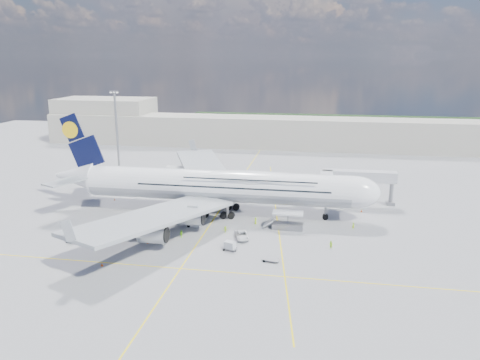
% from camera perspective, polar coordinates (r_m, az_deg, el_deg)
% --- Properties ---
extents(ground, '(300.00, 300.00, 0.00)m').
position_cam_1_polar(ground, '(101.41, -3.98, -5.89)').
color(ground, gray).
rests_on(ground, ground).
extents(taxi_line_main, '(0.25, 220.00, 0.01)m').
position_cam_1_polar(taxi_line_main, '(101.40, -3.98, -5.89)').
color(taxi_line_main, yellow).
rests_on(taxi_line_main, ground).
extents(taxi_line_cross, '(120.00, 0.25, 0.01)m').
position_cam_1_polar(taxi_line_cross, '(83.69, -7.27, -10.66)').
color(taxi_line_cross, yellow).
rests_on(taxi_line_cross, ground).
extents(taxi_line_diag, '(14.16, 99.06, 0.01)m').
position_cam_1_polar(taxi_line_diag, '(108.50, 4.51, -4.48)').
color(taxi_line_diag, yellow).
rests_on(taxi_line_diag, ground).
extents(airliner, '(77.26, 79.15, 23.71)m').
position_cam_1_polar(airliner, '(108.46, -2.66, -0.65)').
color(airliner, white).
rests_on(airliner, ground).
extents(jet_bridge, '(18.80, 12.10, 8.50)m').
position_cam_1_polar(jet_bridge, '(116.79, 12.84, 0.11)').
color(jet_bridge, '#B7B7BC').
rests_on(jet_bridge, ground).
extents(cargo_loader, '(8.53, 3.20, 3.67)m').
position_cam_1_polar(cargo_loader, '(101.21, 5.73, -5.22)').
color(cargo_loader, silver).
rests_on(cargo_loader, ground).
extents(light_mast, '(3.00, 0.70, 25.50)m').
position_cam_1_polar(light_mast, '(152.49, -14.79, 5.85)').
color(light_mast, gray).
rests_on(light_mast, ground).
extents(terminal, '(180.00, 16.00, 12.00)m').
position_cam_1_polar(terminal, '(190.75, 2.79, 5.87)').
color(terminal, '#B2AD9E').
rests_on(terminal, ground).
extents(hangar, '(40.00, 22.00, 18.00)m').
position_cam_1_polar(hangar, '(215.02, -16.02, 7.15)').
color(hangar, '#B2AD9E').
rests_on(hangar, ground).
extents(tree_line, '(160.00, 6.00, 8.00)m').
position_cam_1_polar(tree_line, '(234.77, 13.98, 6.67)').
color(tree_line, '#193814').
rests_on(tree_line, ground).
extents(dolly_row_a, '(2.65, 1.54, 1.62)m').
position_cam_1_polar(dolly_row_a, '(99.34, -19.74, -6.69)').
color(dolly_row_a, gray).
rests_on(dolly_row_a, ground).
extents(dolly_row_b, '(3.38, 1.88, 2.10)m').
position_cam_1_polar(dolly_row_b, '(98.18, -12.68, -6.24)').
color(dolly_row_b, gray).
rests_on(dolly_row_b, ground).
extents(dolly_row_c, '(3.35, 1.81, 0.49)m').
position_cam_1_polar(dolly_row_c, '(100.49, -10.38, -6.07)').
color(dolly_row_c, gray).
rests_on(dolly_row_c, ground).
extents(dolly_back, '(2.91, 2.43, 1.63)m').
position_cam_1_polar(dolly_back, '(104.52, -11.81, -5.02)').
color(dolly_back, gray).
rests_on(dolly_back, ground).
extents(dolly_nose_far, '(3.28, 2.18, 0.44)m').
position_cam_1_polar(dolly_nose_far, '(85.78, 3.79, -9.65)').
color(dolly_nose_far, gray).
rests_on(dolly_nose_far, ground).
extents(dolly_nose_near, '(3.07, 2.28, 1.74)m').
position_cam_1_polar(dolly_nose_near, '(90.00, -1.24, -7.99)').
color(dolly_nose_near, gray).
rests_on(dolly_nose_near, ground).
extents(baggage_tug, '(3.16, 1.81, 1.87)m').
position_cam_1_polar(baggage_tug, '(102.29, -5.63, -5.24)').
color(baggage_tug, silver).
rests_on(baggage_tug, ground).
extents(catering_truck_inner, '(6.80, 3.80, 3.83)m').
position_cam_1_polar(catering_truck_inner, '(132.03, -4.39, -0.11)').
color(catering_truck_inner, gray).
rests_on(catering_truck_inner, ground).
extents(catering_truck_outer, '(7.11, 2.81, 4.23)m').
position_cam_1_polar(catering_truck_outer, '(139.69, -7.66, 0.70)').
color(catering_truck_outer, gray).
rests_on(catering_truck_outer, ground).
extents(service_van, '(3.85, 5.74, 1.46)m').
position_cam_1_polar(service_van, '(95.28, 0.20, -6.78)').
color(service_van, silver).
rests_on(service_van, ground).
extents(crew_nose, '(0.66, 0.60, 1.52)m').
position_cam_1_polar(crew_nose, '(103.20, 13.65, -5.47)').
color(crew_nose, '#C7FF1A').
rests_on(crew_nose, ground).
extents(crew_loader, '(0.96, 0.99, 1.60)m').
position_cam_1_polar(crew_loader, '(92.27, 11.00, -7.77)').
color(crew_loader, '#AFF219').
rests_on(crew_loader, ground).
extents(crew_wing, '(0.61, 0.97, 1.54)m').
position_cam_1_polar(crew_wing, '(96.73, -7.16, -6.54)').
color(crew_wing, '#A4FF1A').
rests_on(crew_wing, ground).
extents(crew_van, '(0.71, 0.86, 1.51)m').
position_cam_1_polar(crew_van, '(103.44, 1.91, -4.99)').
color(crew_van, '#C2FB1A').
rests_on(crew_van, ground).
extents(crew_tug, '(1.08, 0.75, 1.53)m').
position_cam_1_polar(crew_tug, '(98.25, -1.80, -6.08)').
color(crew_tug, '#A5DF17').
rests_on(crew_tug, ground).
extents(cone_nose, '(0.46, 0.46, 0.58)m').
position_cam_1_polar(cone_nose, '(114.97, 14.59, -3.66)').
color(cone_nose, '#E7560C').
rests_on(cone_nose, ground).
extents(cone_wing_left_inner, '(0.40, 0.40, 0.51)m').
position_cam_1_polar(cone_wing_left_inner, '(129.69, -6.52, -1.16)').
color(cone_wing_left_inner, '#E7560C').
rests_on(cone_wing_left_inner, ground).
extents(cone_wing_left_outer, '(0.45, 0.45, 0.57)m').
position_cam_1_polar(cone_wing_left_outer, '(137.46, -5.48, -0.19)').
color(cone_wing_left_outer, '#E7560C').
rests_on(cone_wing_left_outer, ground).
extents(cone_wing_right_inner, '(0.45, 0.45, 0.57)m').
position_cam_1_polar(cone_wing_right_inner, '(95.12, -11.19, -7.42)').
color(cone_wing_right_inner, '#E7560C').
rests_on(cone_wing_right_inner, ground).
extents(cone_wing_right_outer, '(0.46, 0.46, 0.59)m').
position_cam_1_polar(cone_wing_right_outer, '(87.31, -16.48, -9.86)').
color(cone_wing_right_outer, '#E7560C').
rests_on(cone_wing_right_outer, ground).
extents(cone_tail, '(0.42, 0.42, 0.53)m').
position_cam_1_polar(cone_tail, '(124.36, -15.05, -2.29)').
color(cone_tail, '#E7560C').
rests_on(cone_tail, ground).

